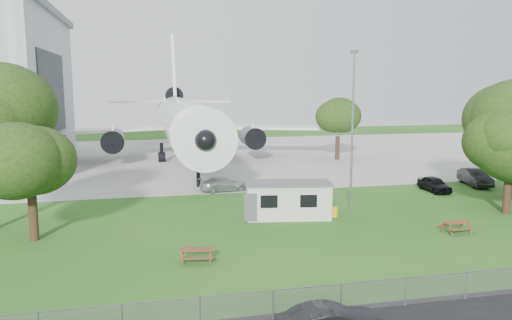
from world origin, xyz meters
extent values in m
plane|color=#3D7528|center=(0.00, 0.00, 0.00)|extent=(160.00, 160.00, 0.00)
cube|color=#B7B7B2|center=(0.00, 38.00, 0.01)|extent=(120.00, 46.00, 0.03)
cube|color=#2D3033|center=(-16.93, 33.00, 6.75)|extent=(0.16, 16.00, 12.96)
cylinder|color=white|center=(-2.00, 34.00, 5.10)|extent=(5.40, 34.00, 5.40)
cone|color=white|center=(-2.00, 15.00, 5.10)|extent=(5.40, 5.50, 5.40)
cone|color=white|center=(-2.00, 55.00, 5.90)|extent=(4.86, 9.00, 4.86)
cube|color=white|center=(-14.50, 37.20, 3.90)|extent=(21.36, 10.77, 0.36)
cube|color=white|center=(10.50, 37.20, 3.90)|extent=(21.36, 10.77, 0.36)
cube|color=white|center=(-2.00, 55.00, 11.60)|extent=(0.46, 9.96, 12.17)
cylinder|color=#515459|center=(-10.50, 33.50, 3.00)|extent=(2.50, 4.20, 2.50)
cylinder|color=#515459|center=(6.50, 33.50, 3.00)|extent=(2.50, 4.20, 2.50)
cylinder|color=#515459|center=(-2.00, 54.00, 7.90)|extent=(2.60, 4.50, 2.60)
cylinder|color=black|center=(-2.00, 18.50, 1.20)|extent=(0.36, 0.36, 2.40)
cylinder|color=black|center=(-4.80, 35.00, 1.20)|extent=(0.44, 0.44, 2.40)
cylinder|color=black|center=(0.80, 35.00, 1.20)|extent=(0.44, 0.44, 2.40)
cube|color=beige|center=(3.17, 5.87, 1.25)|extent=(6.32, 3.44, 2.50)
cube|color=#59595B|center=(3.17, 5.87, 2.56)|extent=(6.55, 3.67, 0.12)
cylinder|color=gold|center=(6.57, 5.27, 0.35)|extent=(0.50, 0.50, 0.70)
cube|color=gray|center=(0.00, -9.50, 0.00)|extent=(58.00, 0.04, 1.30)
cylinder|color=slate|center=(8.20, 6.20, 6.00)|extent=(0.16, 0.16, 12.00)
cylinder|color=#382619|center=(-13.81, 4.13, 1.50)|extent=(0.56, 0.56, 3.00)
sphere|color=#39551C|center=(-13.81, 4.13, 5.17)|extent=(6.65, 6.65, 6.65)
cylinder|color=#382619|center=(19.53, 3.28, 1.52)|extent=(0.56, 0.56, 3.05)
sphere|color=#39551C|center=(19.53, 3.28, 5.25)|extent=(6.33, 6.33, 6.33)
cylinder|color=#382619|center=(23.40, 7.78, 1.99)|extent=(0.56, 0.56, 3.97)
cylinder|color=#382619|center=(17.47, 31.81, 1.52)|extent=(0.56, 0.56, 3.04)
sphere|color=#39551C|center=(17.47, 31.81, 5.23)|extent=(5.50, 5.50, 5.50)
imported|color=black|center=(18.67, 11.47, 0.67)|extent=(1.67, 3.98, 1.35)
imported|color=black|center=(24.05, 13.10, 0.80)|extent=(2.71, 5.09, 1.59)
imported|color=#A9ABB1|center=(0.03, 15.86, 0.64)|extent=(4.60, 2.34, 1.28)
camera|label=1|loc=(-6.96, -28.24, 9.61)|focal=35.00mm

